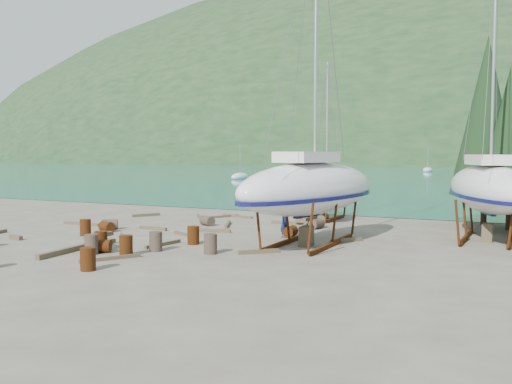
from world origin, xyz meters
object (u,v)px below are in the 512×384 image
at_px(large_sailboat_near, 311,188).
at_px(large_sailboat_far, 489,188).
at_px(worker, 284,222).
at_px(small_sailboat_shore, 325,194).

distance_m(large_sailboat_near, large_sailboat_far, 9.27).
height_order(large_sailboat_near, worker, large_sailboat_near).
xyz_separation_m(large_sailboat_near, worker, (-2.06, 1.63, -1.96)).
height_order(large_sailboat_far, small_sailboat_shore, large_sailboat_far).
distance_m(large_sailboat_near, small_sailboat_shore, 10.33).
bearing_deg(large_sailboat_near, large_sailboat_far, 45.94).
xyz_separation_m(large_sailboat_far, worker, (-9.69, -3.64, -1.87)).
distance_m(small_sailboat_shore, worker, 8.36).
relative_size(large_sailboat_far, small_sailboat_shore, 1.58).
height_order(large_sailboat_near, large_sailboat_far, large_sailboat_near).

